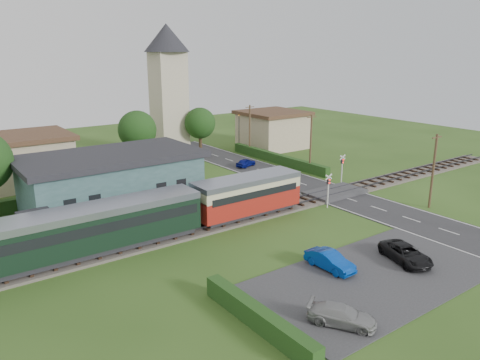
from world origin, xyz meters
TOP-DOWN VIEW (x-y plane):
  - ground at (0.00, 0.00)m, footprint 120.00×120.00m
  - railway_track at (0.00, 2.00)m, footprint 76.00×3.20m
  - road at (10.00, 0.00)m, footprint 6.00×70.00m
  - car_park at (-1.50, -12.00)m, footprint 17.00×9.00m
  - crossing_deck at (10.00, 2.00)m, footprint 6.20×3.40m
  - platform at (-10.00, 5.20)m, footprint 30.00×3.00m
  - equipment_hut at (-18.00, 5.20)m, footprint 2.30×2.30m
  - station_building at (-10.00, 10.99)m, footprint 16.00×9.00m
  - train at (-18.05, 2.00)m, footprint 43.20×2.90m
  - church_tower at (5.00, 28.00)m, footprint 6.00×6.00m
  - house_west at (-15.00, 25.00)m, footprint 10.80×8.80m
  - house_east at (20.00, 24.00)m, footprint 8.80×8.80m
  - hedge_carpark at (-11.00, -12.00)m, footprint 0.80×9.00m
  - hedge_roadside at (14.20, 16.00)m, footprint 0.80×18.00m
  - hedge_station at (-10.00, 15.50)m, footprint 22.00×0.80m
  - tree_b at (-2.00, 23.00)m, footprint 4.60×4.60m
  - tree_c at (8.00, 25.00)m, footprint 4.20×4.20m
  - utility_pole_b at (14.20, -6.00)m, footprint 1.40×0.22m
  - utility_pole_c at (14.20, 10.00)m, footprint 1.40×0.22m
  - utility_pole_d at (14.20, 22.00)m, footprint 1.40×0.22m
  - crossing_signal_near at (6.40, -0.41)m, footprint 0.84×0.28m
  - crossing_signal_far at (13.60, 4.39)m, footprint 0.84×0.28m
  - streetlamp_east at (16.00, 27.00)m, footprint 0.30×0.30m
  - car_on_road at (9.61, 16.72)m, footprint 3.24×2.08m
  - car_park_blue at (-2.90, -9.50)m, footprint 1.40×3.73m
  - car_park_silver at (-7.24, -14.50)m, footprint 3.28×3.95m
  - car_park_dark at (2.23, -11.81)m, footprint 3.16×4.65m
  - pedestrian_near at (-2.19, 5.01)m, footprint 0.63×0.50m
  - pedestrian_far at (-14.49, 4.58)m, footprint 0.64×0.78m

SIDE VIEW (x-z plane):
  - ground at x=0.00m, z-range 0.00..0.00m
  - road at x=10.00m, z-range 0.00..0.05m
  - car_park at x=-1.50m, z-range 0.00..0.08m
  - railway_track at x=0.00m, z-range -0.13..0.36m
  - crossing_deck at x=10.00m, z-range 0.00..0.45m
  - platform at x=-10.00m, z-range 0.00..0.45m
  - car_on_road at x=9.61m, z-range 0.05..1.08m
  - hedge_carpark at x=-11.00m, z-range 0.00..1.20m
  - hedge_roadside at x=14.20m, z-range 0.00..1.20m
  - car_park_silver at x=-7.24m, z-range 0.08..1.16m
  - hedge_station at x=-10.00m, z-range 0.00..1.30m
  - car_park_dark at x=2.23m, z-range 0.08..1.26m
  - car_park_blue at x=-2.90m, z-range 0.08..1.30m
  - pedestrian_near at x=-2.19m, z-range 0.45..1.97m
  - pedestrian_far at x=-14.49m, z-range 0.45..1.97m
  - equipment_hut at x=-18.00m, z-range 0.47..3.02m
  - crossing_signal_near at x=6.40m, z-range 0.50..3.78m
  - crossing_signal_far at x=13.60m, z-range 0.50..3.78m
  - train at x=-18.05m, z-range 0.48..3.88m
  - station_building at x=-10.00m, z-range 0.04..5.34m
  - house_west at x=-15.00m, z-range 0.04..5.54m
  - house_east at x=20.00m, z-range 0.05..5.55m
  - streetlamp_east at x=16.00m, z-range 0.46..5.62m
  - utility_pole_b at x=14.20m, z-range 0.13..7.13m
  - utility_pole_c at x=14.20m, z-range 0.13..7.13m
  - utility_pole_d at x=14.20m, z-range 0.13..7.13m
  - tree_c at x=8.00m, z-range 1.26..8.04m
  - tree_b at x=-2.00m, z-range 1.35..8.69m
  - church_tower at x=5.00m, z-range 1.43..19.03m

